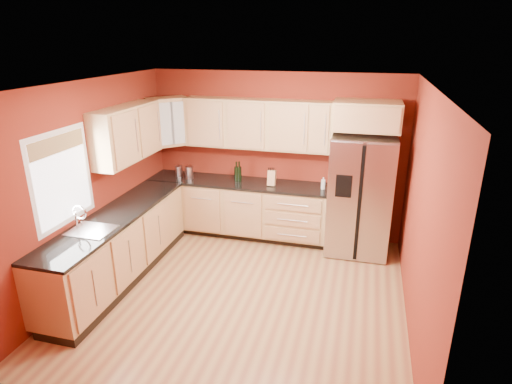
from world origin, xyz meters
TOP-DOWN VIEW (x-y plane):
  - floor at (0.00, 0.00)m, footprint 4.00×4.00m
  - ceiling at (0.00, 0.00)m, footprint 4.00×4.00m
  - wall_back at (0.00, 2.00)m, footprint 4.00×0.04m
  - wall_front at (0.00, -2.00)m, footprint 4.00×0.04m
  - wall_left at (-2.00, 0.00)m, footprint 0.04×4.00m
  - wall_right at (2.00, 0.00)m, footprint 0.04×4.00m
  - base_cabinets_back at (-0.55, 1.70)m, footprint 2.90×0.60m
  - base_cabinets_left at (-1.70, 0.00)m, footprint 0.60×2.80m
  - countertop_back at (-0.55, 1.69)m, footprint 2.90×0.62m
  - countertop_left at (-1.69, 0.00)m, footprint 0.62×2.80m
  - upper_cabinets_back at (-0.25, 1.83)m, footprint 2.30×0.33m
  - upper_cabinets_left at (-1.83, 0.72)m, footprint 0.33×1.35m
  - corner_upper_cabinet at (-1.67, 1.67)m, footprint 0.67×0.67m
  - over_fridge_cabinet at (1.35, 1.70)m, footprint 0.92×0.60m
  - refrigerator at (1.35, 1.62)m, footprint 0.90×0.75m
  - window at (-1.98, -0.50)m, footprint 0.03×0.90m
  - sink_faucet at (-1.69, -0.50)m, footprint 0.50×0.42m
  - canister_left at (-1.55, 1.69)m, footprint 0.14×0.14m
  - canister_right at (-1.35, 1.63)m, footprint 0.15×0.15m
  - wine_bottle_a at (-0.57, 1.72)m, footprint 0.08×0.08m
  - wine_bottle_b at (-0.53, 1.73)m, footprint 0.09×0.09m
  - knife_block at (0.01, 1.65)m, footprint 0.12×0.11m
  - soap_dispenser at (0.80, 1.68)m, footprint 0.07×0.07m

SIDE VIEW (x-z plane):
  - floor at x=0.00m, z-range 0.00..0.00m
  - base_cabinets_back at x=-0.55m, z-range 0.00..0.88m
  - base_cabinets_left at x=-1.70m, z-range 0.00..0.88m
  - refrigerator at x=1.35m, z-range 0.00..1.78m
  - countertop_back at x=-0.55m, z-range 0.88..0.92m
  - countertop_left at x=-1.69m, z-range 0.88..0.92m
  - canister_left at x=-1.55m, z-range 0.92..1.10m
  - soap_dispenser at x=0.80m, z-range 0.92..1.10m
  - canister_right at x=-1.35m, z-range 0.92..1.12m
  - knife_block at x=0.01m, z-range 0.92..1.15m
  - sink_faucet at x=-1.69m, z-range 0.92..1.22m
  - wine_bottle_a at x=-0.57m, z-range 0.92..1.24m
  - wine_bottle_b at x=-0.53m, z-range 0.92..1.24m
  - wall_back at x=0.00m, z-range 0.00..2.60m
  - wall_front at x=0.00m, z-range 0.00..2.60m
  - wall_left at x=-2.00m, z-range 0.00..2.60m
  - wall_right at x=2.00m, z-range 0.00..2.60m
  - window at x=-1.98m, z-range 1.05..2.05m
  - upper_cabinets_back at x=-0.25m, z-range 1.45..2.20m
  - upper_cabinets_left at x=-1.83m, z-range 1.45..2.20m
  - corner_upper_cabinet at x=-1.67m, z-range 1.45..2.20m
  - over_fridge_cabinet at x=1.35m, z-range 1.85..2.25m
  - ceiling at x=0.00m, z-range 2.60..2.60m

